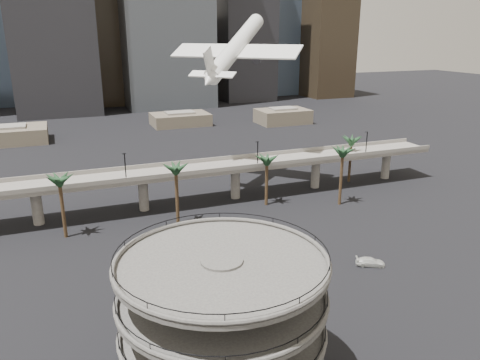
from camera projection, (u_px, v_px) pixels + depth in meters
name	position (u px, v px, depth m)	size (l,w,h in m)	color
ground	(308.00, 342.00, 60.58)	(700.00, 700.00, 0.00)	black
parking_ramp	(222.00, 314.00, 49.51)	(22.20, 22.20, 17.35)	#464542
overpass	(191.00, 174.00, 107.12)	(130.00, 9.30, 14.70)	slate
palm_trees	(250.00, 160.00, 103.03)	(76.40, 18.40, 14.00)	#4B3520
low_buildings	(149.00, 124.00, 188.30)	(135.00, 27.50, 6.80)	#685B4D
skyline	(131.00, 10.00, 243.44)	(269.00, 86.00, 134.46)	gray
airborne_jet	(236.00, 48.00, 116.61)	(28.95, 29.18, 19.01)	white
car_a	(270.00, 271.00, 77.00)	(1.64, 4.09, 1.39)	#AE1A18
car_b	(277.00, 268.00, 78.22)	(1.52, 4.35, 1.43)	#232227
car_c	(370.00, 262.00, 80.22)	(1.98, 4.87, 1.41)	silver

